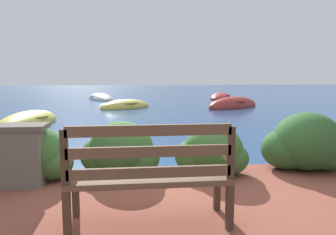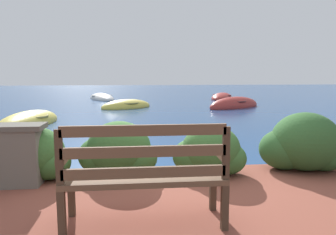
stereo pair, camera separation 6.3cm
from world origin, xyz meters
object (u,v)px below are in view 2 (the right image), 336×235
at_px(rowboat_far, 126,107).
at_px(rowboat_distant, 102,98).
at_px(park_bench, 144,172).
at_px(rowboat_mid, 234,106).
at_px(rowboat_outer, 222,98).
at_px(rowboat_nearest, 29,123).
at_px(mooring_buoy, 25,137).

distance_m(rowboat_far, rowboat_distant, 5.39).
height_order(park_bench, rowboat_mid, park_bench).
relative_size(rowboat_mid, rowboat_outer, 1.00).
bearing_deg(rowboat_distant, rowboat_outer, 67.85).
distance_m(park_bench, rowboat_distant, 17.45).
distance_m(rowboat_nearest, rowboat_distant, 9.92).
relative_size(rowboat_mid, rowboat_far, 1.17).
height_order(rowboat_far, rowboat_distant, rowboat_far).
xyz_separation_m(rowboat_nearest, rowboat_outer, (8.58, 9.45, -0.01)).
xyz_separation_m(rowboat_mid, rowboat_distant, (-6.55, 5.45, -0.02)).
relative_size(park_bench, rowboat_mid, 0.45).
relative_size(rowboat_nearest, rowboat_outer, 0.99).
bearing_deg(park_bench, mooring_buoy, 115.24).
bearing_deg(rowboat_mid, park_bench, 35.12).
bearing_deg(rowboat_outer, park_bench, -171.77).
height_order(rowboat_nearest, rowboat_outer, rowboat_nearest).
xyz_separation_m(rowboat_outer, mooring_buoy, (-7.95, -11.84, 0.01)).
relative_size(park_bench, mooring_buoy, 3.12).
xyz_separation_m(rowboat_nearest, rowboat_far, (2.84, 4.69, -0.00)).
distance_m(rowboat_nearest, mooring_buoy, 2.47).
bearing_deg(mooring_buoy, rowboat_outer, 56.11).
bearing_deg(rowboat_distant, rowboat_mid, 31.13).
relative_size(rowboat_nearest, rowboat_far, 1.16).
height_order(rowboat_nearest, rowboat_distant, rowboat_nearest).
relative_size(rowboat_outer, mooring_buoy, 6.99).
xyz_separation_m(park_bench, rowboat_far, (-0.43, 12.17, -0.64)).
distance_m(park_bench, rowboat_mid, 12.72).
relative_size(rowboat_far, rowboat_distant, 0.76).
distance_m(rowboat_nearest, rowboat_far, 5.48).
height_order(park_bench, rowboat_distant, park_bench).
bearing_deg(rowboat_far, rowboat_nearest, -155.83).
bearing_deg(rowboat_outer, rowboat_distant, 112.61).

